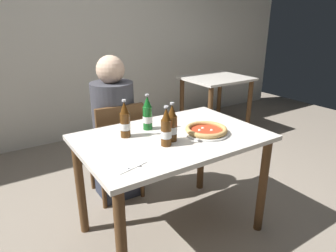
{
  "coord_description": "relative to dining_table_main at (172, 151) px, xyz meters",
  "views": [
    {
      "loc": [
        -1.0,
        -1.48,
        1.47
      ],
      "look_at": [
        0.0,
        0.05,
        0.8
      ],
      "focal_mm": 31.55,
      "sensor_mm": 36.0,
      "label": 1
    }
  ],
  "objects": [
    {
      "name": "back_wall_tiled",
      "position": [
        0.0,
        2.2,
        0.66
      ],
      "size": [
        7.0,
        0.1,
        2.6
      ],
      "primitive_type": "cube",
      "color": "silver",
      "rests_on": "ground_plane"
    },
    {
      "name": "dining_table_background",
      "position": [
        1.61,
        1.36,
        -0.04
      ],
      "size": [
        0.8,
        0.7,
        0.75
      ],
      "color": "silver",
      "rests_on": "ground_plane"
    },
    {
      "name": "pizza_margherita_near",
      "position": [
        0.21,
        -0.09,
        0.14
      ],
      "size": [
        0.3,
        0.3,
        0.04
      ],
      "color": "white",
      "rests_on": "dining_table_main"
    },
    {
      "name": "dining_table_main",
      "position": [
        0.0,
        0.0,
        0.0
      ],
      "size": [
        1.2,
        0.8,
        0.75
      ],
      "color": "silver",
      "rests_on": "ground_plane"
    },
    {
      "name": "beer_bottle_right",
      "position": [
        -0.26,
        0.15,
        0.22
      ],
      "size": [
        0.07,
        0.07,
        0.25
      ],
      "color": "#512D0F",
      "rests_on": "dining_table_main"
    },
    {
      "name": "beer_bottle_extra",
      "position": [
        -0.05,
        -0.07,
        0.22
      ],
      "size": [
        0.07,
        0.07,
        0.25
      ],
      "color": "#512D0F",
      "rests_on": "dining_table_main"
    },
    {
      "name": "ground_plane",
      "position": [
        0.0,
        0.0,
        -0.64
      ],
      "size": [
        8.0,
        8.0,
        0.0
      ],
      "primitive_type": "plane",
      "color": "gray"
    },
    {
      "name": "beer_bottle_center",
      "position": [
        -0.07,
        0.19,
        0.22
      ],
      "size": [
        0.07,
        0.07,
        0.25
      ],
      "color": "#14591E",
      "rests_on": "dining_table_main"
    },
    {
      "name": "beer_bottle_left",
      "position": [
        -0.12,
        -0.11,
        0.22
      ],
      "size": [
        0.07,
        0.07,
        0.25
      ],
      "color": "#512D0F",
      "rests_on": "dining_table_main"
    },
    {
      "name": "diner_seated",
      "position": [
        -0.13,
        0.66,
        -0.05
      ],
      "size": [
        0.34,
        0.34,
        1.21
      ],
      "color": "#2D3342",
      "rests_on": "ground_plane"
    },
    {
      "name": "chair_behind_table",
      "position": [
        -0.13,
        0.61,
        -0.15
      ],
      "size": [
        0.43,
        0.43,
        0.85
      ],
      "rotation": [
        0.0,
        0.0,
        3.08
      ],
      "color": "brown",
      "rests_on": "ground_plane"
    },
    {
      "name": "napkin_with_cutlery",
      "position": [
        -0.44,
        -0.18,
        0.12
      ],
      "size": [
        0.22,
        0.22,
        0.01
      ],
      "color": "white",
      "rests_on": "dining_table_main"
    }
  ]
}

